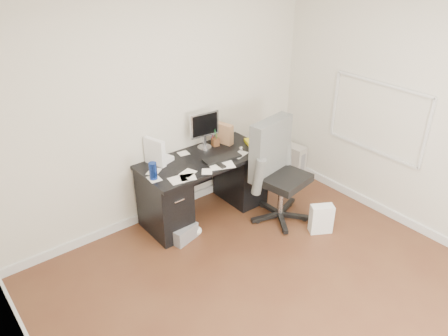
# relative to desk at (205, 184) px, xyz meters

# --- Properties ---
(ground) EXTENTS (4.00, 4.00, 0.00)m
(ground) POSITION_rel_desk_xyz_m (-0.30, -1.65, -0.40)
(ground) COLOR #4C2618
(ground) RESTS_ON ground
(room_shell) EXTENTS (4.02, 4.02, 2.71)m
(room_shell) POSITION_rel_desk_xyz_m (-0.27, -1.62, 1.26)
(room_shell) COLOR beige
(room_shell) RESTS_ON ground
(desk) EXTENTS (1.50, 0.70, 0.75)m
(desk) POSITION_rel_desk_xyz_m (0.00, 0.00, 0.00)
(desk) COLOR black
(desk) RESTS_ON ground
(loose_papers) EXTENTS (1.10, 0.60, 0.00)m
(loose_papers) POSITION_rel_desk_xyz_m (-0.20, -0.05, 0.35)
(loose_papers) COLOR white
(loose_papers) RESTS_ON desk
(lcd_monitor) EXTENTS (0.39, 0.25, 0.46)m
(lcd_monitor) POSITION_rel_desk_xyz_m (0.16, 0.20, 0.58)
(lcd_monitor) COLOR silver
(lcd_monitor) RESTS_ON desk
(keyboard) EXTENTS (0.46, 0.20, 0.03)m
(keyboard) POSITION_rel_desk_xyz_m (0.14, -0.15, 0.36)
(keyboard) COLOR black
(keyboard) RESTS_ON desk
(computer_mouse) EXTENTS (0.07, 0.07, 0.05)m
(computer_mouse) POSITION_rel_desk_xyz_m (0.45, -0.12, 0.38)
(computer_mouse) COLOR silver
(computer_mouse) RESTS_ON desk
(travel_mug) EXTENTS (0.10, 0.10, 0.19)m
(travel_mug) POSITION_rel_desk_xyz_m (-0.69, -0.06, 0.44)
(travel_mug) COLOR navy
(travel_mug) RESTS_ON desk
(white_binder) EXTENTS (0.19, 0.29, 0.30)m
(white_binder) POSITION_rel_desk_xyz_m (-0.51, 0.21, 0.50)
(white_binder) COLOR white
(white_binder) RESTS_ON desk
(magazine_file) EXTENTS (0.16, 0.23, 0.25)m
(magazine_file) POSITION_rel_desk_xyz_m (0.43, 0.16, 0.48)
(magazine_file) COLOR #AA7B52
(magazine_file) RESTS_ON desk
(pen_cup) EXTENTS (0.12, 0.12, 0.23)m
(pen_cup) POSITION_rel_desk_xyz_m (0.30, 0.18, 0.47)
(pen_cup) COLOR #593619
(pen_cup) RESTS_ON desk
(yellow_book) EXTENTS (0.25, 0.28, 0.04)m
(yellow_book) POSITION_rel_desk_xyz_m (0.69, -0.08, 0.37)
(yellow_book) COLOR yellow
(yellow_book) RESTS_ON desk
(paper_remote) EXTENTS (0.33, 0.30, 0.02)m
(paper_remote) POSITION_rel_desk_xyz_m (0.05, -0.26, 0.36)
(paper_remote) COLOR white
(paper_remote) RESTS_ON desk
(office_chair) EXTENTS (0.78, 0.78, 1.20)m
(office_chair) POSITION_rel_desk_xyz_m (0.64, -0.63, 0.20)
(office_chair) COLOR #4F514F
(office_chair) RESTS_ON ground
(pc_tower) EXTENTS (0.23, 0.44, 0.42)m
(pc_tower) POSITION_rel_desk_xyz_m (1.56, 0.09, -0.19)
(pc_tower) COLOR #A59F95
(pc_tower) RESTS_ON ground
(shopping_bag) EXTENTS (0.31, 0.28, 0.34)m
(shopping_bag) POSITION_rel_desk_xyz_m (0.80, -1.11, -0.23)
(shopping_bag) COLOR white
(shopping_bag) RESTS_ON ground
(wicker_basket) EXTENTS (0.44, 0.44, 0.38)m
(wicker_basket) POSITION_rel_desk_xyz_m (-0.51, 0.11, -0.21)
(wicker_basket) COLOR #523618
(wicker_basket) RESTS_ON ground
(desk_printer) EXTENTS (0.36, 0.32, 0.18)m
(desk_printer) POSITION_rel_desk_xyz_m (-0.51, -0.24, -0.31)
(desk_printer) COLOR slate
(desk_printer) RESTS_ON ground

